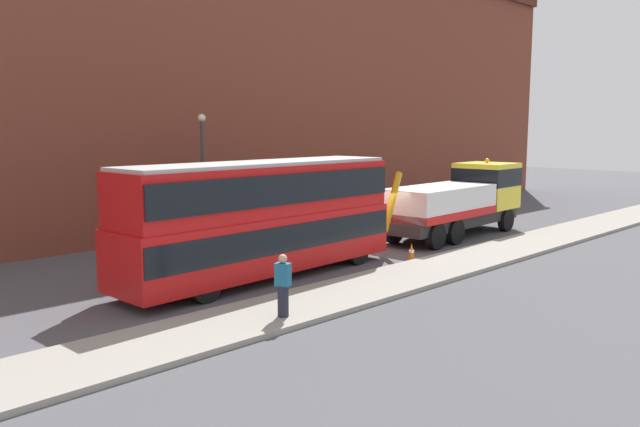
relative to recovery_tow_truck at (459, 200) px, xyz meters
The scene contains 8 objects.
ground_plane 6.16m from the recovery_tow_truck, behind, with size 120.00×120.00×0.00m, color #4C4C51.
near_kerb 7.12m from the recovery_tow_truck, 148.19° to the right, with size 60.00×2.80×0.15m, color gray.
building_facade 12.80m from the recovery_tow_truck, 121.86° to the left, with size 60.00×1.50×16.00m.
recovery_tow_truck is the anchor object (origin of this frame).
double_decker_bus 12.28m from the recovery_tow_truck, behind, with size 11.13×3.08×4.06m.
pedestrian_onlooker 15.70m from the recovery_tow_truck, 164.14° to the right, with size 0.40×0.47×1.71m.
traffic_cone_near_bus 6.84m from the recovery_tow_truck, 162.54° to the right, with size 0.36×0.36×0.72m.
street_lamp 12.28m from the recovery_tow_truck, 143.32° to the left, with size 0.36×0.36×5.83m.
Camera 1 is at (-19.88, -17.07, 5.17)m, focal length 34.86 mm.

